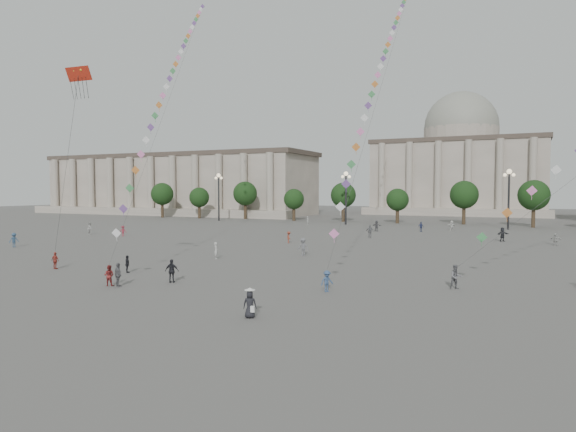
% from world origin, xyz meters
% --- Properties ---
extents(ground, '(360.00, 360.00, 0.00)m').
position_xyz_m(ground, '(0.00, 0.00, 0.00)').
color(ground, '#555250').
rests_on(ground, ground).
extents(hall_west, '(84.00, 26.22, 17.20)m').
position_xyz_m(hall_west, '(-75.00, 93.89, 8.43)').
color(hall_west, gray).
rests_on(hall_west, ground).
extents(hall_central, '(48.30, 34.30, 35.50)m').
position_xyz_m(hall_central, '(0.00, 129.22, 14.23)').
color(hall_central, gray).
rests_on(hall_central, ground).
extents(tree_row, '(137.12, 5.12, 8.00)m').
position_xyz_m(tree_row, '(0.00, 78.00, 5.39)').
color(tree_row, '#332719').
rests_on(tree_row, ground).
extents(lamp_post_far_west, '(2.00, 0.90, 10.65)m').
position_xyz_m(lamp_post_far_west, '(-45.00, 70.00, 7.35)').
color(lamp_post_far_west, '#262628').
rests_on(lamp_post_far_west, ground).
extents(lamp_post_mid_west, '(2.00, 0.90, 10.65)m').
position_xyz_m(lamp_post_mid_west, '(-15.00, 70.00, 7.35)').
color(lamp_post_mid_west, '#262628').
rests_on(lamp_post_mid_west, ground).
extents(lamp_post_mid_east, '(2.00, 0.90, 10.65)m').
position_xyz_m(lamp_post_mid_east, '(15.00, 70.00, 7.35)').
color(lamp_post_mid_east, '#262628').
rests_on(lamp_post_mid_east, ground).
extents(person_crowd_0, '(1.01, 0.92, 1.65)m').
position_xyz_m(person_crowd_0, '(1.91, 58.89, 0.83)').
color(person_crowd_0, navy).
rests_on(person_crowd_0, ground).
extents(person_crowd_1, '(1.17, 1.20, 1.94)m').
position_xyz_m(person_crowd_1, '(-44.18, 31.54, 0.97)').
color(person_crowd_1, '#BABAB5').
rests_on(person_crowd_1, ground).
extents(person_crowd_2, '(1.15, 1.17, 1.62)m').
position_xyz_m(person_crowd_2, '(-37.26, 31.32, 0.81)').
color(person_crowd_2, maroon).
rests_on(person_crowd_2, ground).
extents(person_crowd_4, '(1.58, 1.46, 1.76)m').
position_xyz_m(person_crowd_4, '(6.33, 63.12, 0.88)').
color(person_crowd_4, silver).
rests_on(person_crowd_4, ground).
extents(person_crowd_5, '(0.98, 1.29, 1.77)m').
position_xyz_m(person_crowd_5, '(-39.06, 14.55, 0.89)').
color(person_crowd_5, '#314E6E').
rests_on(person_crowd_5, ground).
extents(person_crowd_6, '(1.26, 0.74, 1.93)m').
position_xyz_m(person_crowd_6, '(-3.67, 22.01, 0.96)').
color(person_crowd_6, slate).
rests_on(person_crowd_6, ground).
extents(person_crowd_7, '(1.49, 0.87, 1.54)m').
position_xyz_m(person_crowd_7, '(21.29, 45.13, 0.77)').
color(person_crowd_7, '#B4B4B0').
rests_on(person_crowd_7, ground).
extents(person_crowd_9, '(1.72, 1.61, 1.93)m').
position_xyz_m(person_crowd_9, '(14.99, 47.28, 0.96)').
color(person_crowd_9, '#212327').
rests_on(person_crowd_9, ground).
extents(person_crowd_10, '(0.59, 0.70, 1.63)m').
position_xyz_m(person_crowd_10, '(-22.01, 67.07, 0.81)').
color(person_crowd_10, '#B1B2AD').
rests_on(person_crowd_10, ground).
extents(person_crowd_12, '(1.77, 1.06, 1.82)m').
position_xyz_m(person_crowd_12, '(-5.10, 56.82, 0.91)').
color(person_crowd_12, '#5A595D').
rests_on(person_crowd_12, ground).
extents(person_crowd_13, '(0.71, 0.75, 1.71)m').
position_xyz_m(person_crowd_13, '(-10.75, 16.02, 0.86)').
color(person_crowd_13, beige).
rests_on(person_crowd_13, ground).
extents(person_crowd_16, '(1.15, 0.60, 1.88)m').
position_xyz_m(person_crowd_16, '(-2.84, 44.76, 0.94)').
color(person_crowd_16, slate).
rests_on(person_crowd_16, ground).
extents(person_crowd_17, '(1.08, 1.15, 1.56)m').
position_xyz_m(person_crowd_17, '(-10.50, 33.11, 0.78)').
color(person_crowd_17, brown).
rests_on(person_crowd_17, ground).
extents(tourist_0, '(0.89, 0.38, 1.51)m').
position_xyz_m(tourist_0, '(-20.12, 4.37, 0.76)').
color(tourist_0, '#9A342A').
rests_on(tourist_0, ground).
extents(tourist_1, '(0.91, 0.84, 1.50)m').
position_xyz_m(tourist_1, '(-12.82, 5.47, 0.75)').
color(tourist_1, black).
rests_on(tourist_1, ground).
extents(tourist_3, '(1.10, 0.83, 1.74)m').
position_xyz_m(tourist_3, '(-9.06, 0.40, 0.87)').
color(tourist_3, '#59585D').
rests_on(tourist_3, ground).
extents(tourist_4, '(1.14, 0.76, 1.80)m').
position_xyz_m(tourist_4, '(-6.49, 3.34, 0.90)').
color(tourist_4, black).
rests_on(tourist_4, ground).
extents(kite_flyer_0, '(0.91, 0.81, 1.54)m').
position_xyz_m(kite_flyer_0, '(-9.88, 0.33, 0.77)').
color(kite_flyer_0, maroon).
rests_on(kite_flyer_0, ground).
extents(kite_flyer_1, '(1.02, 1.10, 1.49)m').
position_xyz_m(kite_flyer_1, '(5.43, 5.05, 0.74)').
color(kite_flyer_1, '#365079').
rests_on(kite_flyer_1, ground).
extents(kite_flyer_2, '(1.05, 0.97, 1.73)m').
position_xyz_m(kite_flyer_2, '(13.40, 9.89, 0.86)').
color(kite_flyer_2, slate).
rests_on(kite_flyer_2, ground).
extents(hat_person, '(0.87, 0.73, 1.69)m').
position_xyz_m(hat_person, '(4.13, -3.52, 0.82)').
color(hat_person, black).
rests_on(hat_person, ground).
extents(dragon_kite, '(4.33, 1.81, 16.03)m').
position_xyz_m(dragon_kite, '(-13.78, 1.53, 15.21)').
color(dragon_kite, '#AE2312').
rests_on(dragon_kite, ground).
extents(kite_train_west, '(23.25, 45.16, 63.90)m').
position_xyz_m(kite_train_west, '(-21.96, 24.45, 21.97)').
color(kite_train_west, '#3F3F3F').
rests_on(kite_train_west, ground).
extents(kite_train_mid, '(7.99, 60.72, 76.10)m').
position_xyz_m(kite_train_mid, '(1.58, 37.29, 25.10)').
color(kite_train_mid, '#3F3F3F').
rests_on(kite_train_mid, ground).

